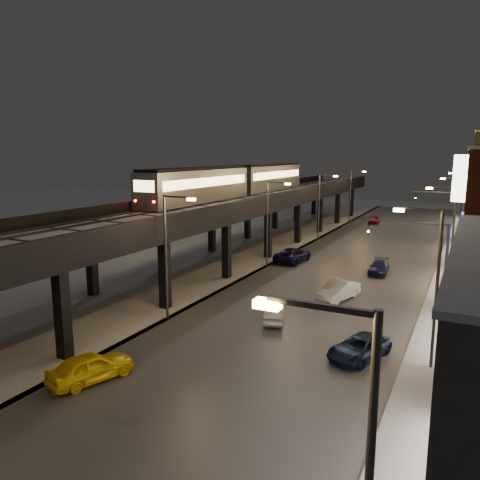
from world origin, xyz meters
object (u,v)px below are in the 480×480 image
at_px(car_far_white, 374,219).
at_px(car_taxi, 91,368).
at_px(car_mid_silver, 293,255).
at_px(car_onc_silver, 338,291).
at_px(car_near_white, 274,313).
at_px(sign_citgo, 476,207).
at_px(car_onc_dark, 359,349).
at_px(subway_train, 238,180).
at_px(car_onc_white, 379,268).

bearing_deg(car_far_white, car_taxi, 82.24).
xyz_separation_m(car_taxi, car_mid_silver, (-0.12, 30.59, 0.00)).
bearing_deg(car_taxi, car_onc_silver, -93.27).
relative_size(car_taxi, car_near_white, 1.19).
bearing_deg(car_near_white, sign_citgo, 149.37).
relative_size(car_onc_silver, car_onc_dark, 1.01).
xyz_separation_m(car_taxi, car_onc_dark, (11.93, 9.09, -0.14)).
xyz_separation_m(subway_train, car_taxi, (9.69, -36.19, -7.70)).
bearing_deg(car_onc_silver, sign_citgo, -27.91).
bearing_deg(car_taxi, sign_citgo, -130.77).
xyz_separation_m(car_near_white, car_mid_silver, (-5.30, 18.09, 0.15)).
relative_size(car_taxi, car_onc_white, 1.05).
bearing_deg(car_near_white, car_onc_silver, -131.15).
bearing_deg(car_onc_white, car_far_white, 98.20).
xyz_separation_m(car_mid_silver, sign_citgo, (17.44, -20.48, 8.31)).
relative_size(car_taxi, car_far_white, 1.13).
bearing_deg(car_far_white, car_onc_dark, 94.18).
xyz_separation_m(subway_train, car_onc_white, (19.03, -6.65, -7.85)).
xyz_separation_m(car_near_white, car_onc_white, (4.16, 17.04, 0.00)).
height_order(subway_train, car_taxi, subway_train).
height_order(car_mid_silver, car_onc_white, car_mid_silver).
relative_size(car_mid_silver, car_onc_dark, 1.22).
distance_m(car_taxi, car_onc_dark, 14.99).
bearing_deg(car_onc_white, car_mid_silver, 170.23).
relative_size(car_onc_dark, car_onc_white, 1.06).
bearing_deg(car_mid_silver, car_onc_white, 177.63).
bearing_deg(car_onc_white, subway_train, 157.32).
bearing_deg(car_far_white, sign_citgo, 99.76).
height_order(car_mid_silver, car_onc_silver, car_mid_silver).
distance_m(car_far_white, car_onc_dark, 56.15).
height_order(car_near_white, sign_citgo, sign_citgo).
relative_size(car_far_white, car_onc_dark, 0.88).
height_order(car_near_white, car_onc_white, car_onc_white).
bearing_deg(car_onc_white, sign_citgo, -71.11).
distance_m(car_near_white, car_onc_silver, 7.44).
relative_size(car_taxi, car_onc_dark, 0.99).
height_order(car_mid_silver, car_onc_dark, car_mid_silver).
xyz_separation_m(car_taxi, car_near_white, (5.18, 12.50, -0.14)).
xyz_separation_m(car_onc_silver, car_onc_dark, (4.01, -10.32, -0.13)).
height_order(car_onc_dark, sign_citgo, sign_citgo).
bearing_deg(car_onc_silver, car_taxi, -95.40).
bearing_deg(car_onc_dark, car_onc_silver, 130.36).
bearing_deg(car_onc_silver, car_onc_dark, -52.00).
relative_size(car_onc_dark, sign_citgo, 0.38).
height_order(car_far_white, car_onc_dark, car_far_white).
distance_m(car_mid_silver, car_far_white, 33.87).
distance_m(car_taxi, sign_citgo, 21.71).
height_order(car_onc_dark, car_onc_white, car_onc_dark).
height_order(car_taxi, car_onc_silver, car_taxi).
relative_size(car_near_white, car_mid_silver, 0.68).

